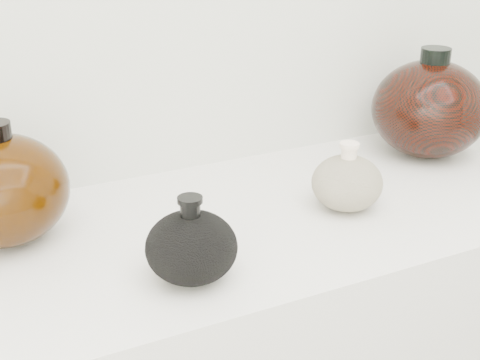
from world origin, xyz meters
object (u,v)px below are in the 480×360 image
cream_gourd_vase (347,182)px  left_round_pot (2,189)px  right_round_pot (429,108)px  black_gourd_vase (191,247)px

cream_gourd_vase → left_round_pot: (-0.54, 0.14, 0.04)m
cream_gourd_vase → right_round_pot: (0.29, 0.14, 0.05)m
left_round_pot → right_round_pot: 0.83m
cream_gourd_vase → right_round_pot: size_ratio=0.43×
left_round_pot → right_round_pot: bearing=0.1°
cream_gourd_vase → right_round_pot: 0.33m
left_round_pot → right_round_pot: size_ratio=0.74×
left_round_pot → right_round_pot: right_round_pot is taller
black_gourd_vase → left_round_pot: 0.32m
cream_gourd_vase → black_gourd_vase: bearing=-163.7°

